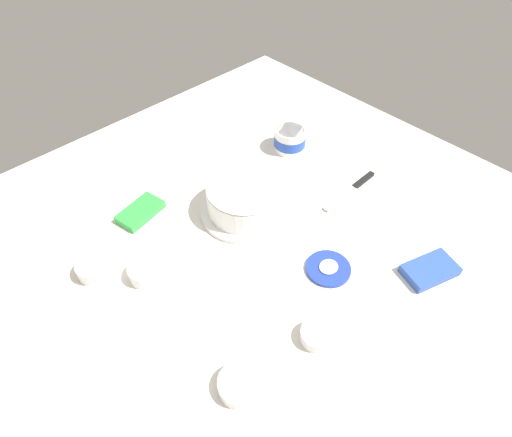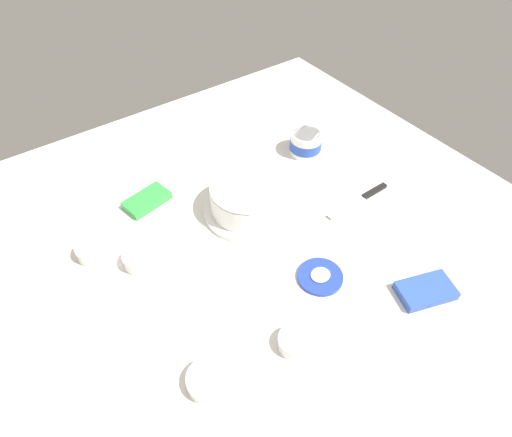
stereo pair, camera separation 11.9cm
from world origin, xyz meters
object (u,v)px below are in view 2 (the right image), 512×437
at_px(sprinkle_bowl_blue, 93,249).
at_px(candy_box_upper, 426,291).
at_px(sprinkle_bowl_green, 295,342).
at_px(frosting_tub, 306,142).
at_px(sprinkle_bowl_pink, 140,258).
at_px(candy_box_lower, 147,200).
at_px(spreading_knife, 363,198).
at_px(frosted_cake, 248,198).
at_px(sprinkle_bowl_orange, 209,380).
at_px(frosting_tub_lid, 320,276).

relative_size(sprinkle_bowl_blue, candy_box_upper, 0.65).
xyz_separation_m(sprinkle_bowl_green, candy_box_upper, (-0.35, 0.08, -0.00)).
relative_size(frosting_tub, sprinkle_bowl_pink, 1.26).
xyz_separation_m(frosting_tub, sprinkle_bowl_pink, (0.66, 0.12, -0.02)).
height_order(candy_box_lower, candy_box_upper, same).
bearing_deg(sprinkle_bowl_blue, spreading_knife, 160.45).
bearing_deg(candy_box_upper, frosting_tub, -82.96).
bearing_deg(sprinkle_bowl_blue, frosted_cake, 166.62).
relative_size(spreading_knife, sprinkle_bowl_pink, 2.79).
distance_m(sprinkle_bowl_orange, candy_box_upper, 0.56).
bearing_deg(candy_box_lower, sprinkle_bowl_orange, 65.50).
relative_size(sprinkle_bowl_orange, candy_box_upper, 0.69).
bearing_deg(frosted_cake, spreading_knife, 152.67).
relative_size(spreading_knife, sprinkle_bowl_green, 3.07).
bearing_deg(sprinkle_bowl_green, frosting_tub, -131.80).
bearing_deg(sprinkle_bowl_green, candy_box_lower, -83.50).
height_order(frosting_tub_lid, sprinkle_bowl_orange, sprinkle_bowl_orange).
bearing_deg(spreading_knife, sprinkle_bowl_green, 28.19).
bearing_deg(sprinkle_bowl_green, frosting_tub_lid, -147.91).
bearing_deg(sprinkle_bowl_pink, frosting_tub, -170.03).
distance_m(frosted_cake, sprinkle_bowl_orange, 0.52).
bearing_deg(sprinkle_bowl_green, candy_box_upper, 167.23).
relative_size(frosting_tub_lid, sprinkle_bowl_orange, 1.23).
relative_size(frosted_cake, sprinkle_bowl_pink, 3.10).
bearing_deg(candy_box_lower, sprinkle_bowl_pink, 48.65).
height_order(frosted_cake, sprinkle_bowl_pink, frosted_cake).
bearing_deg(frosting_tub, candy_box_upper, 78.52).
height_order(frosted_cake, sprinkle_bowl_blue, frosted_cake).
bearing_deg(sprinkle_bowl_green, sprinkle_bowl_orange, -10.26).
height_order(sprinkle_bowl_blue, candy_box_lower, sprinkle_bowl_blue).
bearing_deg(frosted_cake, sprinkle_bowl_orange, 46.20).
xyz_separation_m(sprinkle_bowl_blue, candy_box_upper, (-0.62, 0.59, -0.01)).
bearing_deg(sprinkle_bowl_orange, candy_box_lower, -102.87).
relative_size(sprinkle_bowl_pink, candy_box_upper, 0.62).
distance_m(frosting_tub, candy_box_upper, 0.62).
distance_m(spreading_knife, sprinkle_bowl_pink, 0.67).
distance_m(frosting_tub, sprinkle_bowl_green, 0.71).
height_order(sprinkle_bowl_green, candy_box_upper, sprinkle_bowl_green).
height_order(frosting_tub, candy_box_upper, frosting_tub).
relative_size(frosting_tub, candy_box_upper, 0.78).
bearing_deg(sprinkle_bowl_pink, candy_box_upper, 137.17).
distance_m(sprinkle_bowl_pink, candy_box_upper, 0.73).
bearing_deg(spreading_knife, frosted_cake, -27.33).
bearing_deg(spreading_knife, sprinkle_bowl_pink, -14.06).
xyz_separation_m(sprinkle_bowl_pink, candy_box_upper, (-0.53, 0.49, -0.01)).
distance_m(candy_box_lower, candy_box_upper, 0.81).
distance_m(sprinkle_bowl_green, sprinkle_bowl_orange, 0.20).
bearing_deg(sprinkle_bowl_pink, frosting_tub_lid, 138.91).
relative_size(sprinkle_bowl_pink, sprinkle_bowl_orange, 0.89).
distance_m(frosted_cake, sprinkle_bowl_blue, 0.44).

